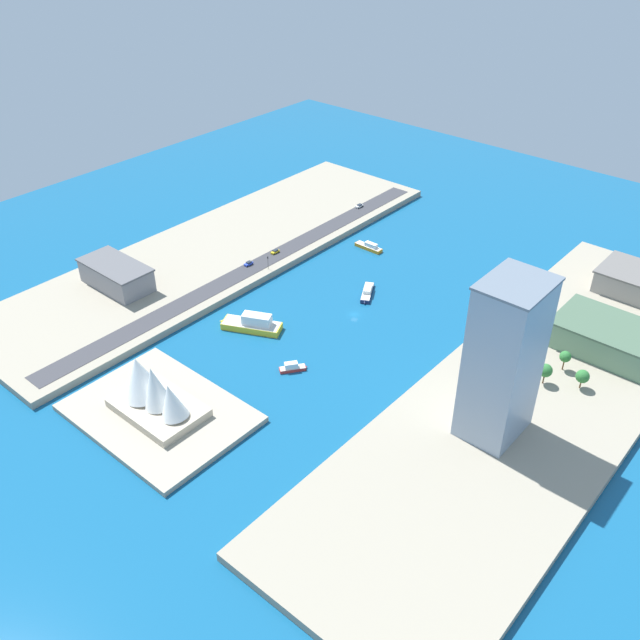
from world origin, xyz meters
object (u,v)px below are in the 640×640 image
object	(u,v)px
tugboat_red	(292,367)
water_taxi_orange	(369,247)
ferry_yellow_fast	(253,324)
traffic_light_waterfront	(268,261)
hatchback_blue	(249,263)
patrol_launch_navy	(367,292)
terminal_long_green	(607,337)
opera_landmark	(152,391)
taxi_yellow_cab	(275,251)
warehouse_low_gray	(117,275)
van_white	(359,206)
tower_tall_glass	(504,360)

from	to	relation	value
tugboat_red	water_taxi_orange	size ratio (longest dim) A/B	0.63
tugboat_red	ferry_yellow_fast	world-z (taller)	ferry_yellow_fast
traffic_light_waterfront	hatchback_blue	bearing A→B (deg)	19.43
tugboat_red	ferry_yellow_fast	distance (m)	31.96
patrol_launch_navy	hatchback_blue	xyz separation A→B (m)	(53.96, 19.37, 2.75)
ferry_yellow_fast	hatchback_blue	distance (m)	47.58
terminal_long_green	opera_landmark	bearing A→B (deg)	52.06
hatchback_blue	water_taxi_orange	bearing A→B (deg)	-118.45
ferry_yellow_fast	terminal_long_green	bearing A→B (deg)	-146.81
tugboat_red	ferry_yellow_fast	bearing A→B (deg)	-17.41
patrol_launch_navy	taxi_yellow_cab	distance (m)	52.94
water_taxi_orange	ferry_yellow_fast	bearing A→B (deg)	94.10
warehouse_low_gray	hatchback_blue	xyz separation A→B (m)	(-30.28, -50.04, -4.46)
terminal_long_green	tugboat_red	bearing A→B (deg)	45.14
traffic_light_waterfront	van_white	bearing A→B (deg)	-83.07
tower_tall_glass	opera_landmark	world-z (taller)	tower_tall_glass
tugboat_red	traffic_light_waterfront	xyz separation A→B (m)	(56.17, -45.00, 6.10)
patrol_launch_navy	opera_landmark	bearing A→B (deg)	85.90
tower_tall_glass	opera_landmark	xyz separation A→B (m)	(92.59, 65.31, -21.14)
hatchback_blue	tower_tall_glass	bearing A→B (deg)	169.95
van_white	traffic_light_waterfront	size ratio (longest dim) A/B	0.74
tugboat_red	water_taxi_orange	xyz separation A→B (m)	(36.61, -95.06, -0.00)
warehouse_low_gray	opera_landmark	bearing A→B (deg)	152.45
hatchback_blue	van_white	bearing A→B (deg)	-89.76
ferry_yellow_fast	van_white	size ratio (longest dim) A/B	5.34
tugboat_red	hatchback_blue	xyz separation A→B (m)	(65.52, -41.70, 2.73)
taxi_yellow_cab	ferry_yellow_fast	bearing A→B (deg)	124.89
tower_tall_glass	warehouse_low_gray	distance (m)	172.38
taxi_yellow_cab	traffic_light_waterfront	xyz separation A→B (m)	(-8.18, 13.13, 3.44)
terminal_long_green	tower_tall_glass	bearing A→B (deg)	80.85
tugboat_red	van_white	xyz separation A→B (m)	(65.87, -124.86, 2.68)
warehouse_low_gray	van_white	world-z (taller)	warehouse_low_gray
taxi_yellow_cab	hatchback_blue	distance (m)	16.47
taxi_yellow_cab	opera_landmark	size ratio (longest dim) A/B	0.14
water_taxi_orange	hatchback_blue	size ratio (longest dim) A/B	3.57
terminal_long_green	hatchback_blue	world-z (taller)	terminal_long_green
patrol_launch_navy	hatchback_blue	size ratio (longest dim) A/B	3.73
taxi_yellow_cab	hatchback_blue	xyz separation A→B (m)	(1.17, 16.42, 0.06)
terminal_long_green	taxi_yellow_cab	size ratio (longest dim) A/B	8.34
ferry_yellow_fast	hatchback_blue	world-z (taller)	ferry_yellow_fast
hatchback_blue	opera_landmark	world-z (taller)	opera_landmark
water_taxi_orange	terminal_long_green	bearing A→B (deg)	174.99
warehouse_low_gray	taxi_yellow_cab	bearing A→B (deg)	-115.32
patrol_launch_navy	terminal_long_green	distance (m)	98.71
terminal_long_green	van_white	bearing A→B (deg)	-15.08
terminal_long_green	taxi_yellow_cab	xyz separation A→B (m)	(148.40, 26.34, -4.66)
tugboat_red	patrol_launch_navy	xyz separation A→B (m)	(11.56, -61.07, -0.03)
water_taxi_orange	opera_landmark	distance (m)	144.54
water_taxi_orange	hatchback_blue	bearing A→B (deg)	61.55
water_taxi_orange	hatchback_blue	distance (m)	60.74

